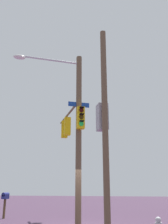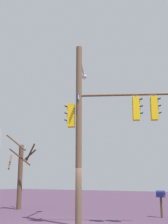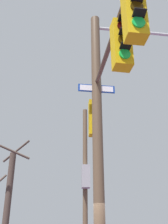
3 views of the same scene
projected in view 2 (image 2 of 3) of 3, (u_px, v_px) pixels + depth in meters
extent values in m
cylinder|color=brown|center=(79.00, 131.00, 13.95)|extent=(0.29, 0.29, 8.47)
cylinder|color=silver|center=(82.00, 66.00, 16.32)|extent=(2.85, 1.46, 0.10)
ellipsoid|color=silver|center=(84.00, 77.00, 17.82)|extent=(0.70, 0.59, 0.20)
cylinder|color=brown|center=(128.00, 95.00, 14.15)|extent=(2.18, 4.32, 0.12)
cube|color=gold|center=(136.00, 109.00, 13.97)|extent=(0.46, 0.43, 1.10)
cylinder|color=#2F0403|center=(139.00, 102.00, 14.03)|extent=(0.21, 0.13, 0.22)
cube|color=black|center=(141.00, 99.00, 14.06)|extent=(0.26, 0.24, 0.06)
cylinder|color=#352504|center=(140.00, 109.00, 13.96)|extent=(0.21, 0.13, 0.22)
cube|color=black|center=(141.00, 106.00, 13.98)|extent=(0.26, 0.24, 0.06)
cylinder|color=#19D147|center=(140.00, 116.00, 13.88)|extent=(0.21, 0.13, 0.22)
cube|color=black|center=(141.00, 113.00, 13.91)|extent=(0.26, 0.24, 0.06)
cylinder|color=brown|center=(135.00, 96.00, 14.10)|extent=(0.04, 0.04, 0.15)
cube|color=gold|center=(154.00, 108.00, 13.90)|extent=(0.45, 0.43, 1.10)
cylinder|color=#2F0403|center=(157.00, 101.00, 13.96)|extent=(0.21, 0.12, 0.22)
cube|color=black|center=(159.00, 99.00, 13.98)|extent=(0.26, 0.24, 0.06)
cylinder|color=#352504|center=(158.00, 108.00, 13.89)|extent=(0.21, 0.12, 0.22)
cube|color=black|center=(159.00, 106.00, 13.91)|extent=(0.26, 0.24, 0.06)
cylinder|color=#19D147|center=(158.00, 115.00, 13.81)|extent=(0.21, 0.12, 0.22)
cube|color=black|center=(160.00, 113.00, 13.83)|extent=(0.26, 0.24, 0.06)
cylinder|color=brown|center=(153.00, 96.00, 14.04)|extent=(0.04, 0.04, 0.15)
cube|color=gold|center=(71.00, 116.00, 14.14)|extent=(0.45, 0.42, 1.10)
cylinder|color=#2F0403|center=(68.00, 109.00, 14.24)|extent=(0.21, 0.11, 0.22)
cube|color=black|center=(66.00, 106.00, 14.27)|extent=(0.25, 0.23, 0.06)
cylinder|color=#352504|center=(68.00, 116.00, 14.16)|extent=(0.21, 0.11, 0.22)
cube|color=black|center=(66.00, 113.00, 14.20)|extent=(0.25, 0.23, 0.06)
cylinder|color=#19D147|center=(68.00, 123.00, 14.08)|extent=(0.21, 0.11, 0.22)
cube|color=black|center=(66.00, 120.00, 14.12)|extent=(0.25, 0.23, 0.06)
cube|color=navy|center=(79.00, 99.00, 14.29)|extent=(1.00, 0.51, 0.24)
cube|color=white|center=(79.00, 99.00, 14.29)|extent=(0.90, 0.44, 0.18)
cube|color=#4C3823|center=(161.00, 207.00, 15.98)|extent=(0.10, 0.10, 1.05)
cube|color=navy|center=(161.00, 195.00, 16.12)|extent=(0.31, 0.47, 0.24)
cylinder|color=navy|center=(161.00, 193.00, 16.15)|extent=(0.31, 0.47, 0.24)
cylinder|color=#4F3728|center=(20.00, 176.00, 20.79)|extent=(0.33, 0.33, 4.40)
cylinder|color=#4F3728|center=(16.00, 142.00, 20.60)|extent=(0.45, 1.57, 1.20)
cylinder|color=#4F3728|center=(20.00, 157.00, 20.38)|extent=(1.00, 1.28, 1.19)
cylinder|color=#4F3728|center=(10.00, 162.00, 20.90)|extent=(1.27, 1.06, 1.13)
cylinder|color=#4F3728|center=(30.00, 155.00, 21.63)|extent=(0.56, 1.50, 0.76)
cylinder|color=#4F3728|center=(30.00, 153.00, 21.55)|extent=(0.74, 1.38, 1.28)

